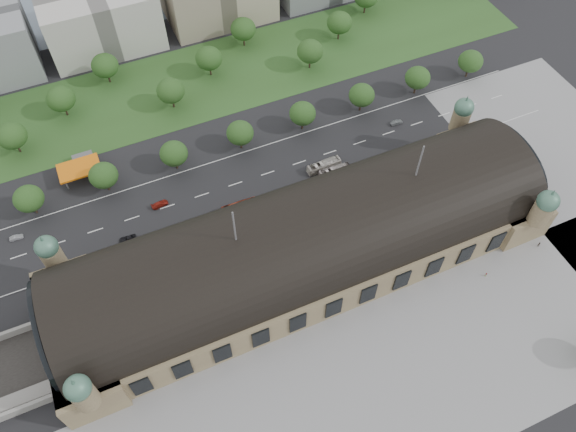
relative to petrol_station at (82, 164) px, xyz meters
name	(u,v)px	position (x,y,z in m)	size (l,w,h in m)	color
ground	(303,263)	(53.91, -65.28, -2.95)	(900.00, 900.00, 0.00)	black
station	(304,245)	(53.91, -65.28, 7.33)	(150.00, 48.40, 44.30)	#8E7E58
plaza_south	(404,378)	(63.91, -109.28, -2.95)	(190.00, 48.00, 0.12)	gray
plaza_east	(569,162)	(156.91, -65.28, -2.95)	(56.00, 100.00, 0.12)	gray
road_slab	(202,195)	(33.91, -27.28, -2.95)	(260.00, 26.00, 0.10)	black
grass_belt	(169,90)	(38.91, 27.72, -2.95)	(300.00, 45.00, 0.10)	#2C4F1F
petrol_station	(82,164)	(0.00, 0.00, 0.00)	(14.00, 13.00, 5.05)	orange
office_3	(100,16)	(23.91, 67.72, 9.05)	(45.00, 32.00, 24.00)	beige
tree_row_2	(29,199)	(-18.09, -12.28, 4.48)	(9.60, 9.60, 11.52)	#2D2116
tree_row_3	(103,175)	(5.91, -12.28, 4.48)	(9.60, 9.60, 11.52)	#2D2116
tree_row_4	(174,154)	(29.91, -12.28, 4.48)	(9.60, 9.60, 11.52)	#2D2116
tree_row_5	(240,133)	(53.91, -12.28, 4.48)	(9.60, 9.60, 11.52)	#2D2116
tree_row_6	(303,114)	(77.91, -12.28, 4.48)	(9.60, 9.60, 11.52)	#2D2116
tree_row_7	(362,95)	(101.91, -12.28, 4.48)	(9.60, 9.60, 11.52)	#2D2116
tree_row_8	(418,78)	(125.91, -12.28, 4.48)	(9.60, 9.60, 11.52)	#2D2116
tree_row_9	(471,61)	(149.91, -12.28, 4.48)	(9.60, 9.60, 11.52)	#2D2116
tree_belt_3	(12,136)	(-19.09, 17.72, 5.10)	(10.40, 10.40, 12.48)	#2D2116
tree_belt_4	(61,99)	(-0.09, 29.72, 5.10)	(10.40, 10.40, 12.48)	#2D2116
tree_belt_5	(105,66)	(18.91, 41.72, 5.10)	(10.40, 10.40, 12.48)	#2D2116
tree_belt_6	(171,91)	(37.91, 17.72, 5.10)	(10.40, 10.40, 12.48)	#2D2116
tree_belt_7	(209,58)	(56.91, 29.72, 5.10)	(10.40, 10.40, 12.48)	#2D2116
tree_belt_8	(243,29)	(75.91, 41.72, 5.10)	(10.40, 10.40, 12.48)	#2D2116
tree_belt_9	(310,51)	(94.91, 17.72, 5.10)	(10.40, 10.40, 12.48)	#2D2116
tree_belt_10	(339,23)	(113.91, 29.72, 5.10)	(10.40, 10.40, 12.48)	#2D2116
traffic_car_1	(16,237)	(-25.59, -20.29, -2.27)	(1.44, 4.12, 1.36)	gray
traffic_car_2	(128,239)	(6.70, -35.15, -2.21)	(2.46, 5.33, 1.48)	black
traffic_car_3	(160,204)	(19.84, -25.87, -2.14)	(2.27, 5.58, 1.62)	maroon
traffic_car_4	(320,163)	(76.24, -31.14, -2.17)	(1.83, 4.56, 1.55)	#172342
traffic_car_5	(396,122)	(110.88, -24.32, -2.19)	(1.61, 4.63, 1.52)	#525659
parked_car_0	(111,270)	(-0.83, -44.28, -2.22)	(1.55, 4.45, 1.47)	black
parked_car_1	(121,255)	(3.32, -40.28, -2.18)	(2.57, 5.57, 1.55)	maroon
parked_car_2	(47,281)	(-19.38, -40.28, -2.17)	(2.18, 5.36, 1.55)	#1A1D49
parked_car_3	(174,242)	(19.58, -42.21, -2.17)	(1.85, 4.59, 1.56)	#5C5C64
parked_car_4	(182,242)	(22.10, -43.20, -2.22)	(1.54, 4.42, 1.46)	silver
parked_car_5	(153,251)	(12.93, -42.70, -2.18)	(2.57, 5.56, 1.55)	gray
parked_car_6	(217,233)	(33.18, -44.28, -2.24)	(1.99, 4.90, 1.42)	black
bus_west	(240,207)	(43.45, -38.28, -1.27)	(2.83, 12.08, 3.37)	#AF341C
bus_mid	(335,171)	(78.88, -36.93, -1.35)	(2.68, 11.46, 3.19)	beige
bus_east	(324,166)	(76.61, -33.28, -1.22)	(2.91, 12.45, 3.47)	beige
pedestrian_0	(486,275)	(102.77, -91.67, -2.18)	(0.76, 0.43, 1.55)	gray
pedestrian_2	(539,244)	(124.38, -89.28, -2.02)	(0.91, 0.52, 1.87)	gray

